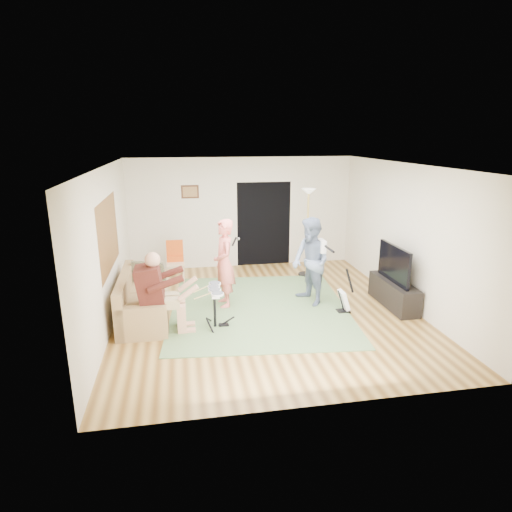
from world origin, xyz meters
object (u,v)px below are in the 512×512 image
at_px(torchiere_lamp, 308,217).
at_px(tv_cabinet, 394,293).
at_px(guitarist, 311,262).
at_px(television, 394,264).
at_px(drum_kit, 215,310).
at_px(sofa, 141,303).
at_px(guitar_spare, 344,300).
at_px(dining_chair, 176,267).
at_px(singer, 224,263).

bearing_deg(torchiere_lamp, tv_cabinet, -62.03).
bearing_deg(guitarist, television, 58.62).
distance_m(drum_kit, television, 3.51).
bearing_deg(sofa, television, -3.40).
bearing_deg(television, guitar_spare, -172.48).
height_order(torchiere_lamp, dining_chair, torchiere_lamp).
relative_size(sofa, tv_cabinet, 1.44).
height_order(guitar_spare, torchiere_lamp, torchiere_lamp).
height_order(sofa, television, television).
height_order(singer, television, singer).
bearing_deg(guitar_spare, guitarist, 133.29).
bearing_deg(television, torchiere_lamp, 116.91).
bearing_deg(singer, television, 73.72).
bearing_deg(guitar_spare, television, 7.52).
bearing_deg(drum_kit, guitar_spare, 5.50).
distance_m(singer, guitar_spare, 2.36).
relative_size(tv_cabinet, television, 1.24).
distance_m(dining_chair, television, 4.69).
distance_m(drum_kit, dining_chair, 2.64).
distance_m(guitar_spare, dining_chair, 3.87).
distance_m(sofa, television, 4.78).
xyz_separation_m(guitarist, dining_chair, (-2.59, 1.79, -0.52)).
height_order(guitarist, television, guitarist).
bearing_deg(dining_chair, tv_cabinet, -28.90).
xyz_separation_m(drum_kit, torchiere_lamp, (2.37, 2.49, 1.08)).
relative_size(singer, dining_chair, 1.84).
bearing_deg(drum_kit, torchiere_lamp, 46.37).
distance_m(sofa, singer, 1.70).
relative_size(guitarist, torchiere_lamp, 0.84).
distance_m(sofa, guitar_spare, 3.75).
distance_m(guitarist, tv_cabinet, 1.73).
xyz_separation_m(singer, television, (3.18, -0.59, -0.00)).
xyz_separation_m(drum_kit, singer, (0.27, 0.96, 0.53)).
height_order(guitar_spare, tv_cabinet, guitar_spare).
distance_m(guitarist, torchiere_lamp, 1.86).
xyz_separation_m(drum_kit, guitar_spare, (2.43, 0.23, -0.08)).
height_order(guitarist, dining_chair, guitarist).
bearing_deg(tv_cabinet, sofa, 176.64).
bearing_deg(guitarist, guitar_spare, 26.67).
height_order(singer, tv_cabinet, singer).
relative_size(sofa, singer, 1.18).
distance_m(sofa, dining_chair, 2.01).
relative_size(drum_kit, singer, 0.43).
xyz_separation_m(drum_kit, television, (3.45, 0.37, 0.53)).
relative_size(guitarist, television, 1.51).
bearing_deg(singer, drum_kit, -21.81).
xyz_separation_m(sofa, drum_kit, (1.29, -0.65, 0.05)).
bearing_deg(television, tv_cabinet, 0.00).
bearing_deg(drum_kit, tv_cabinet, 6.01).
height_order(drum_kit, television, television).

